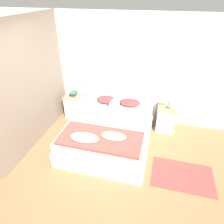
# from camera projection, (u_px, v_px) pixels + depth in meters

# --- Properties ---
(ground_plane) EXTENTS (16.00, 16.00, 0.00)m
(ground_plane) POSITION_uv_depth(u_px,v_px,m) (91.00, 174.00, 3.69)
(ground_plane) COLOR #997047
(wall_back) EXTENTS (9.00, 0.06, 2.55)m
(wall_back) POSITION_uv_depth(u_px,v_px,m) (118.00, 70.00, 4.77)
(wall_back) COLOR white
(wall_back) RESTS_ON ground_plane
(wall_side_left) EXTENTS (0.06, 3.10, 2.55)m
(wall_side_left) POSITION_uv_depth(u_px,v_px,m) (37.00, 80.00, 4.20)
(wall_side_left) COLOR gray
(wall_side_left) RESTS_ON ground_plane
(bed) EXTENTS (1.73, 2.07, 0.54)m
(bed) POSITION_uv_depth(u_px,v_px,m) (110.00, 131.00, 4.35)
(bed) COLOR white
(bed) RESTS_ON ground_plane
(headboard) EXTENTS (1.81, 0.06, 1.09)m
(headboard) POSITION_uv_depth(u_px,v_px,m) (120.00, 98.00, 5.06)
(headboard) COLOR white
(headboard) RESTS_ON ground_plane
(nightstand_left) EXTENTS (0.44, 0.41, 0.60)m
(nightstand_left) POSITION_uv_depth(u_px,v_px,m) (75.00, 106.00, 5.23)
(nightstand_left) COLOR white
(nightstand_left) RESTS_ON ground_plane
(nightstand_right) EXTENTS (0.44, 0.41, 0.60)m
(nightstand_right) POSITION_uv_depth(u_px,v_px,m) (166.00, 118.00, 4.73)
(nightstand_right) COLOR white
(nightstand_right) RESTS_ON ground_plane
(pillow_left) EXTENTS (0.51, 0.37, 0.11)m
(pillow_left) POSITION_uv_depth(u_px,v_px,m) (107.00, 100.00, 4.90)
(pillow_left) COLOR brown
(pillow_left) RESTS_ON bed
(pillow_right) EXTENTS (0.51, 0.37, 0.11)m
(pillow_right) POSITION_uv_depth(u_px,v_px,m) (130.00, 103.00, 4.77)
(pillow_right) COLOR brown
(pillow_right) RESTS_ON bed
(quilt) EXTENTS (1.53, 0.71, 0.11)m
(quilt) POSITION_uv_depth(u_px,v_px,m) (100.00, 138.00, 3.67)
(quilt) COLOR #BC4C42
(quilt) RESTS_ON bed
(dog) EXTENTS (0.23, 0.84, 0.21)m
(dog) POSITION_uv_depth(u_px,v_px,m) (114.00, 106.00, 4.56)
(dog) COLOR silver
(dog) RESTS_ON bed
(book_stack) EXTENTS (0.16, 0.23, 0.11)m
(book_stack) POSITION_uv_depth(u_px,v_px,m) (74.00, 94.00, 5.07)
(book_stack) COLOR #703D7F
(book_stack) RESTS_ON nightstand_left
(table_lamp) EXTENTS (0.20, 0.20, 0.33)m
(table_lamp) POSITION_uv_depth(u_px,v_px,m) (169.00, 98.00, 4.43)
(table_lamp) COLOR #336B4C
(table_lamp) RESTS_ON nightstand_right
(rug) EXTENTS (1.11, 0.74, 0.00)m
(rug) POSITION_uv_depth(u_px,v_px,m) (182.00, 176.00, 3.65)
(rug) COLOR #93423D
(rug) RESTS_ON ground_plane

